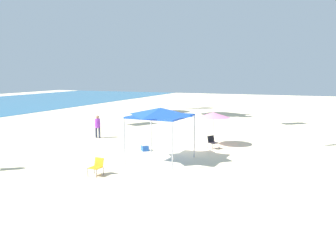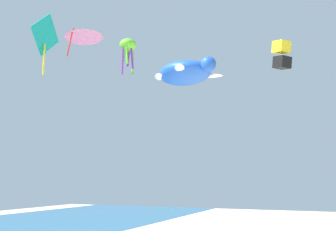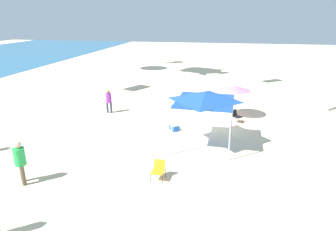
{
  "view_description": "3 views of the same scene",
  "coord_description": "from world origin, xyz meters",
  "px_view_note": "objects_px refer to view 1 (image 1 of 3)",
  "views": [
    {
      "loc": [
        -20.58,
        -7.96,
        4.88
      ],
      "look_at": [
        -2.35,
        -0.29,
        2.47
      ],
      "focal_mm": 37.41,
      "sensor_mm": 36.0,
      "label": 1
    },
    {
      "loc": [
        -18.13,
        1.26,
        5.85
      ],
      "look_at": [
        2.75,
        10.15,
        9.7
      ],
      "focal_mm": 40.59,
      "sensor_mm": 36.0,
      "label": 2
    },
    {
      "loc": [
        -17.78,
        -1.0,
        6.74
      ],
      "look_at": [
        -3.99,
        1.65,
        1.93
      ],
      "focal_mm": 31.38,
      "sensor_mm": 36.0,
      "label": 3
    }
  ],
  "objects_px": {
    "folding_chair_near_cooler": "(212,141)",
    "person_beachcomber": "(98,125)",
    "canopy_tent": "(161,113)",
    "folding_chair_right_of_tent": "(97,166)",
    "beach_umbrella": "(213,115)",
    "cooler_box": "(145,147)"
  },
  "relations": [
    {
      "from": "canopy_tent",
      "to": "folding_chair_right_of_tent",
      "type": "xyz_separation_m",
      "value": [
        -3.85,
        1.63,
        -2.23
      ]
    },
    {
      "from": "beach_umbrella",
      "to": "folding_chair_right_of_tent",
      "type": "distance_m",
      "value": 9.68
    },
    {
      "from": "canopy_tent",
      "to": "person_beachcomber",
      "type": "distance_m",
      "value": 8.54
    },
    {
      "from": "folding_chair_near_cooler",
      "to": "person_beachcomber",
      "type": "relative_size",
      "value": 0.48
    },
    {
      "from": "cooler_box",
      "to": "folding_chair_right_of_tent",
      "type": "bearing_deg",
      "value": -176.98
    },
    {
      "from": "beach_umbrella",
      "to": "folding_chair_right_of_tent",
      "type": "bearing_deg",
      "value": 160.26
    },
    {
      "from": "beach_umbrella",
      "to": "person_beachcomber",
      "type": "xyz_separation_m",
      "value": [
        -0.78,
        8.74,
        -1.06
      ]
    },
    {
      "from": "folding_chair_right_of_tent",
      "to": "cooler_box",
      "type": "bearing_deg",
      "value": 95.89
    },
    {
      "from": "canopy_tent",
      "to": "folding_chair_right_of_tent",
      "type": "bearing_deg",
      "value": 157.1
    },
    {
      "from": "canopy_tent",
      "to": "folding_chair_right_of_tent",
      "type": "relative_size",
      "value": 3.92
    },
    {
      "from": "beach_umbrella",
      "to": "person_beachcomber",
      "type": "distance_m",
      "value": 8.84
    },
    {
      "from": "canopy_tent",
      "to": "beach_umbrella",
      "type": "distance_m",
      "value": 5.41
    },
    {
      "from": "beach_umbrella",
      "to": "folding_chair_right_of_tent",
      "type": "relative_size",
      "value": 2.77
    },
    {
      "from": "canopy_tent",
      "to": "cooler_box",
      "type": "distance_m",
      "value": 3.65
    },
    {
      "from": "canopy_tent",
      "to": "folding_chair_near_cooler",
      "type": "relative_size",
      "value": 3.92
    },
    {
      "from": "folding_chair_near_cooler",
      "to": "person_beachcomber",
      "type": "height_order",
      "value": "person_beachcomber"
    },
    {
      "from": "canopy_tent",
      "to": "cooler_box",
      "type": "height_order",
      "value": "canopy_tent"
    },
    {
      "from": "cooler_box",
      "to": "beach_umbrella",
      "type": "bearing_deg",
      "value": -46.91
    },
    {
      "from": "canopy_tent",
      "to": "beach_umbrella",
      "type": "relative_size",
      "value": 1.42
    },
    {
      "from": "folding_chair_near_cooler",
      "to": "cooler_box",
      "type": "xyz_separation_m",
      "value": [
        -2.25,
        3.78,
        -0.27
      ]
    },
    {
      "from": "folding_chair_near_cooler",
      "to": "person_beachcomber",
      "type": "xyz_separation_m",
      "value": [
        0.27,
        9.0,
        0.53
      ]
    },
    {
      "from": "folding_chair_near_cooler",
      "to": "person_beachcomber",
      "type": "bearing_deg",
      "value": 125.75
    }
  ]
}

